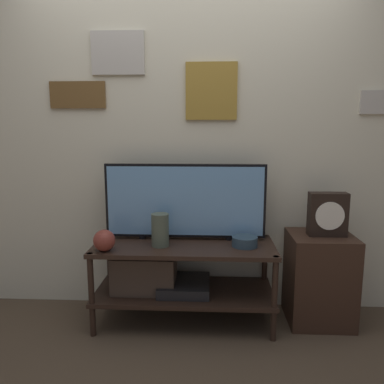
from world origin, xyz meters
name	(u,v)px	position (x,y,z in m)	size (l,w,h in m)	color
ground_plane	(181,343)	(0.00, 0.00, 0.00)	(12.00, 12.00, 0.00)	#4C3D2D
wall_back	(187,132)	(0.00, 0.61, 1.35)	(6.40, 0.08, 2.70)	beige
media_console	(169,273)	(-0.11, 0.30, 0.36)	(1.26, 0.52, 0.58)	black
television	(185,201)	(0.00, 0.41, 0.86)	(1.16, 0.05, 0.55)	black
vase_wide_bowl	(245,241)	(0.42, 0.27, 0.61)	(0.18, 0.18, 0.07)	#2D4251
vase_round_glass	(104,240)	(-0.52, 0.12, 0.65)	(0.14, 0.14, 0.14)	brown
vase_tall_ceramic	(160,230)	(-0.16, 0.25, 0.69)	(0.12, 0.12, 0.23)	#4C5647
vase_slim_bronze	(126,220)	(-0.46, 0.51, 0.69)	(0.08, 0.08, 0.23)	beige
side_table	(319,278)	(0.97, 0.35, 0.32)	(0.44, 0.41, 0.64)	#382319
mantel_clock	(328,214)	(0.99, 0.34, 0.79)	(0.26, 0.11, 0.30)	black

